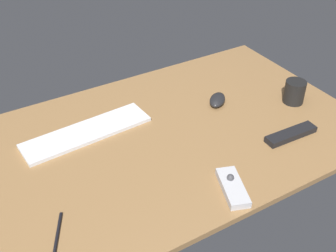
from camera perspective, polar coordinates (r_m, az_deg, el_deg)
The scene contains 7 objects.
desk at distance 145.99cm, azimuth -0.89°, elevation -1.75°, with size 140.00×84.00×2.00cm, color olive.
keyboard at distance 149.00cm, azimuth -10.83°, elevation -0.81°, with size 44.78×12.10×1.27cm, color silver.
computer_mouse at distance 162.55cm, azimuth 6.62°, elevation 3.50°, with size 10.00×5.65×3.25cm, color black.
media_remote at distance 126.64cm, azimuth 8.63°, elevation -8.06°, with size 10.91×16.73×3.71cm.
tv_remote at distance 150.60cm, azimuth 16.13°, elevation -1.07°, with size 19.43×4.66×2.15cm, color black.
coffee_mug at distance 167.99cm, azimuth 16.57°, elevation 4.41°, with size 7.76×7.76×8.82cm, color black.
pen at distance 118.42cm, azimuth -14.53°, elevation -13.61°, with size 0.83×0.83×13.32cm, color black.
Camera 1 is at (-56.83, -100.26, 90.61)cm, focal length 45.56 mm.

